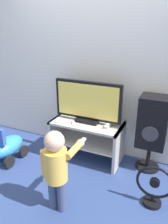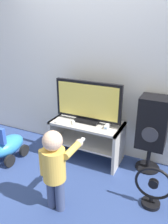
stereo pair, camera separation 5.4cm
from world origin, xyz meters
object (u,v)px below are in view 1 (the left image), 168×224
at_px(game_console, 108,125).
at_px(remote_primary, 58,121).
at_px(floor_fan, 154,188).
at_px(ride_on_toy, 7,146).
at_px(television, 88,102).
at_px(remote_secondary, 74,123).
at_px(child, 57,165).
at_px(speaker_tower, 153,124).

relative_size(game_console, remote_primary, 1.44).
distance_m(remote_primary, floor_fan, 1.42).
distance_m(game_console, ride_on_toy, 1.41).
bearing_deg(floor_fan, television, 151.21).
xyz_separation_m(remote_secondary, floor_fan, (1.12, -0.40, -0.35)).
bearing_deg(game_console, floor_fan, -36.39).
bearing_deg(ride_on_toy, remote_secondary, 25.59).
bearing_deg(remote_primary, child, -60.09).
distance_m(television, remote_primary, 0.47).
bearing_deg(ride_on_toy, speaker_tower, 19.15).
bearing_deg(floor_fan, game_console, 143.61).
distance_m(game_console, speaker_tower, 0.54).
xyz_separation_m(television, remote_secondary, (-0.14, -0.13, -0.26)).
relative_size(television, remote_primary, 6.90).
bearing_deg(remote_primary, television, 26.02).
relative_size(remote_primary, speaker_tower, 0.13).
xyz_separation_m(remote_secondary, child, (0.25, -0.85, -0.04)).
relative_size(remote_primary, floor_fan, 0.28).
relative_size(speaker_tower, floor_fan, 2.11).
bearing_deg(remote_secondary, game_console, 11.89).
distance_m(remote_secondary, ride_on_toy, 0.98).
bearing_deg(remote_primary, remote_secondary, 10.51).
bearing_deg(game_console, television, 172.48).
xyz_separation_m(child, ride_on_toy, (-1.08, 0.45, -0.31)).
relative_size(television, game_console, 4.79).
bearing_deg(remote_primary, floor_fan, -15.29).
distance_m(game_console, floor_fan, 0.91).
xyz_separation_m(remote_secondary, ride_on_toy, (-0.83, -0.40, -0.35)).
xyz_separation_m(television, ride_on_toy, (-0.97, -0.53, -0.61)).
bearing_deg(remote_secondary, ride_on_toy, -154.41).
relative_size(game_console, speaker_tower, 0.19).
height_order(remote_secondary, floor_fan, remote_secondary).
bearing_deg(floor_fan, remote_secondary, 160.21).
height_order(television, remote_primary, television).
bearing_deg(remote_secondary, speaker_tower, 13.19).
distance_m(game_console, child, 0.96).
distance_m(child, speaker_tower, 1.30).
xyz_separation_m(game_console, ride_on_toy, (-1.28, -0.49, -0.36)).
xyz_separation_m(child, floor_fan, (0.87, 0.44, -0.31)).
bearing_deg(game_console, ride_on_toy, -158.94).
distance_m(television, floor_fan, 1.27).
bearing_deg(television, remote_secondary, -136.93).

